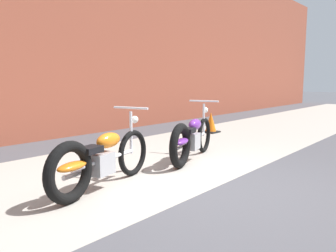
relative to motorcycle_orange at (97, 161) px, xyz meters
name	(u,v)px	position (x,y,z in m)	size (l,w,h in m)	color
ground_plane	(212,189)	(1.02, -1.07, -0.40)	(80.00, 80.00, 0.00)	#47474C
sidewalk_slab	(122,166)	(1.02, 0.68, -0.40)	(36.00, 3.50, 0.01)	#9E998E
brick_building_wall	(14,11)	(1.02, 4.13, 2.52)	(36.00, 0.50, 5.83)	brown
motorcycle_orange	(97,161)	(0.00, 0.00, 0.00)	(1.98, 0.71, 1.03)	black
motorcycle_purple	(190,139)	(2.04, 0.05, 0.00)	(1.94, 0.83, 1.03)	black
traffic_cone	(211,123)	(5.01, 1.58, -0.15)	(0.40, 0.40, 0.55)	orange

